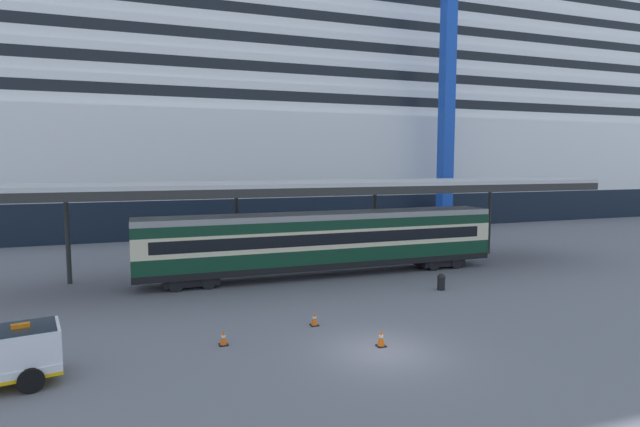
% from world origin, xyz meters
% --- Properties ---
extents(ground_plane, '(400.00, 400.00, 0.00)m').
position_xyz_m(ground_plane, '(0.00, 0.00, 0.00)').
color(ground_plane, slate).
extents(cruise_ship, '(134.18, 23.16, 42.73)m').
position_xyz_m(cruise_ship, '(11.83, 44.11, 14.43)').
color(cruise_ship, black).
rests_on(cruise_ship, ground).
extents(platform_canopy, '(40.86, 5.95, 6.11)m').
position_xyz_m(platform_canopy, '(2.41, 13.62, 5.87)').
color(platform_canopy, silver).
rests_on(platform_canopy, ground).
extents(train_carriage, '(23.49, 2.81, 4.11)m').
position_xyz_m(train_carriage, '(2.41, 13.21, 2.31)').
color(train_carriage, black).
rests_on(train_carriage, ground).
extents(traffic_cone_near, '(0.36, 0.36, 0.65)m').
position_xyz_m(traffic_cone_near, '(-1.47, 3.86, 0.32)').
color(traffic_cone_near, black).
rests_on(traffic_cone_near, ground).
extents(traffic_cone_mid, '(0.36, 0.36, 0.73)m').
position_xyz_m(traffic_cone_mid, '(0.20, 0.52, 0.36)').
color(traffic_cone_mid, black).
rests_on(traffic_cone_mid, ground).
extents(traffic_cone_far, '(0.36, 0.36, 0.63)m').
position_xyz_m(traffic_cone_far, '(-5.72, 2.77, 0.31)').
color(traffic_cone_far, black).
rests_on(traffic_cone_far, ground).
extents(dockside_crane, '(10.73, 4.40, 58.51)m').
position_xyz_m(dockside_crane, '(22.55, 29.55, 18.54)').
color(dockside_crane, '#595960').
rests_on(dockside_crane, ground).
extents(quay_bollard, '(0.48, 0.48, 0.96)m').
position_xyz_m(quay_bollard, '(7.51, 7.43, 0.52)').
color(quay_bollard, black).
rests_on(quay_bollard, ground).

